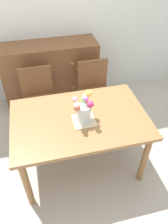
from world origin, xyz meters
name	(u,v)px	position (x,y,z in m)	size (l,w,h in m)	color
ground_plane	(80,162)	(0.00, 0.00, 0.00)	(12.00, 12.00, 0.00)	#B7AD99
back_wall	(53,7)	(0.00, 1.60, 1.40)	(7.00, 0.10, 2.80)	silver
dining_table	(80,125)	(0.00, 0.00, 0.66)	(1.41, 0.93, 0.76)	olive
chair_left	(39,96)	(-0.39, 0.80, 0.52)	(0.42, 0.42, 0.90)	brown
chair_right	(94,88)	(0.39, 0.80, 0.52)	(0.42, 0.42, 0.90)	brown
dresser	(51,75)	(-0.16, 1.33, 0.50)	(1.40, 0.47, 1.00)	brown
placemat	(84,121)	(0.03, -0.06, 0.77)	(0.23, 0.23, 0.01)	#CCB789
flower_vase	(84,109)	(0.04, -0.05, 0.92)	(0.21, 0.22, 0.30)	silver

